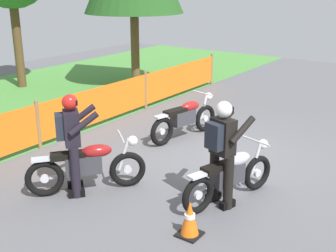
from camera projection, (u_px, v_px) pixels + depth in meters
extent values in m
cube|color=#5B5B60|center=(214.00, 155.00, 8.87)|extent=(24.00, 24.00, 0.02)
cube|color=#4C8C3D|center=(11.00, 104.00, 12.50)|extent=(24.00, 6.97, 0.01)
cylinder|color=olive|center=(38.00, 125.00, 9.03)|extent=(0.08, 0.08, 1.05)
cylinder|color=olive|center=(146.00, 90.00, 11.85)|extent=(0.08, 0.08, 1.05)
cylinder|color=olive|center=(212.00, 69.00, 14.66)|extent=(0.08, 0.08, 1.05)
cube|color=orange|center=(99.00, 104.00, 10.43)|extent=(3.55, 0.02, 0.85)
cube|color=orange|center=(182.00, 78.00, 13.25)|extent=(3.55, 0.02, 0.85)
cylinder|color=brown|center=(18.00, 43.00, 14.04)|extent=(0.28, 0.28, 2.88)
cylinder|color=brown|center=(135.00, 50.00, 14.35)|extent=(0.28, 0.28, 2.38)
torus|color=black|center=(205.00, 118.00, 10.17)|extent=(0.64, 0.23, 0.63)
cylinder|color=silver|center=(205.00, 118.00, 10.17)|extent=(0.15, 0.09, 0.14)
torus|color=black|center=(162.00, 131.00, 9.27)|extent=(0.64, 0.23, 0.63)
cylinder|color=silver|center=(162.00, 131.00, 9.27)|extent=(0.15, 0.09, 0.14)
cube|color=#38383D|center=(183.00, 117.00, 9.63)|extent=(0.62, 0.35, 0.31)
ellipsoid|color=maroon|center=(190.00, 106.00, 9.71)|extent=(0.55, 0.33, 0.22)
cube|color=black|center=(175.00, 112.00, 9.41)|extent=(0.58, 0.32, 0.10)
cube|color=silver|center=(162.00, 116.00, 9.16)|extent=(0.38, 0.22, 0.04)
cylinder|color=silver|center=(204.00, 107.00, 10.04)|extent=(0.23, 0.10, 0.56)
sphere|color=white|center=(209.00, 96.00, 10.07)|extent=(0.21, 0.21, 0.18)
cylinder|color=silver|center=(203.00, 93.00, 9.91)|extent=(0.15, 0.58, 0.03)
cylinder|color=silver|center=(169.00, 129.00, 9.61)|extent=(0.54, 0.18, 0.07)
torus|color=black|center=(128.00, 169.00, 7.42)|extent=(0.55, 0.48, 0.63)
cylinder|color=silver|center=(128.00, 169.00, 7.42)|extent=(0.14, 0.13, 0.14)
torus|color=black|center=(45.00, 179.00, 7.07)|extent=(0.55, 0.48, 0.63)
cylinder|color=silver|center=(45.00, 179.00, 7.07)|extent=(0.14, 0.13, 0.14)
cube|color=#38383D|center=(83.00, 164.00, 7.18)|extent=(0.60, 0.55, 0.31)
ellipsoid|color=maroon|center=(97.00, 151.00, 7.17)|extent=(0.54, 0.50, 0.22)
cube|color=black|center=(68.00, 155.00, 7.06)|extent=(0.56, 0.51, 0.10)
cube|color=silver|center=(43.00, 159.00, 6.96)|extent=(0.37, 0.34, 0.04)
cylinder|color=silver|center=(124.00, 154.00, 7.32)|extent=(0.21, 0.19, 0.56)
sphere|color=white|center=(133.00, 141.00, 7.28)|extent=(0.25, 0.25, 0.18)
cylinder|color=silver|center=(121.00, 136.00, 7.20)|extent=(0.40, 0.47, 0.03)
cylinder|color=silver|center=(66.00, 176.00, 7.31)|extent=(0.46, 0.39, 0.07)
torus|color=black|center=(257.00, 173.00, 7.31)|extent=(0.61, 0.28, 0.60)
cylinder|color=silver|center=(257.00, 173.00, 7.31)|extent=(0.14, 0.09, 0.13)
torus|color=black|center=(198.00, 195.00, 6.55)|extent=(0.61, 0.28, 0.60)
cylinder|color=silver|center=(198.00, 195.00, 6.55)|extent=(0.14, 0.09, 0.13)
cube|color=#38383D|center=(228.00, 174.00, 6.85)|extent=(0.61, 0.39, 0.30)
ellipsoid|color=#B7B7C1|center=(238.00, 159.00, 6.91)|extent=(0.54, 0.36, 0.21)
cube|color=black|center=(217.00, 168.00, 6.66)|extent=(0.57, 0.36, 0.09)
cube|color=silver|center=(199.00, 175.00, 6.45)|extent=(0.37, 0.25, 0.04)
cylinder|color=silver|center=(256.00, 159.00, 7.19)|extent=(0.23, 0.12, 0.54)
sphere|color=white|center=(263.00, 144.00, 7.21)|extent=(0.21, 0.21, 0.17)
cylinder|color=silver|center=(256.00, 141.00, 7.07)|extent=(0.20, 0.55, 0.03)
cylinder|color=silver|center=(208.00, 190.00, 6.86)|extent=(0.52, 0.22, 0.07)
cylinder|color=black|center=(74.00, 165.00, 7.31)|extent=(0.21, 0.21, 0.86)
cube|color=black|center=(75.00, 185.00, 7.42)|extent=(0.27, 0.25, 0.12)
cylinder|color=black|center=(75.00, 173.00, 7.01)|extent=(0.21, 0.21, 0.86)
cube|color=black|center=(77.00, 193.00, 7.13)|extent=(0.27, 0.25, 0.12)
cube|color=black|center=(72.00, 128.00, 6.93)|extent=(0.41, 0.43, 0.56)
cylinder|color=black|center=(81.00, 116.00, 7.14)|extent=(0.44, 0.38, 0.38)
cylinder|color=black|center=(84.00, 124.00, 6.74)|extent=(0.44, 0.38, 0.38)
sphere|color=red|center=(70.00, 102.00, 6.80)|extent=(0.35, 0.35, 0.25)
cube|color=black|center=(76.00, 102.00, 6.82)|extent=(0.14, 0.16, 0.08)
cube|color=#1E232D|center=(61.00, 126.00, 6.88)|extent=(0.30, 0.32, 0.40)
cylinder|color=black|center=(214.00, 176.00, 6.90)|extent=(0.19, 0.19, 0.86)
cube|color=black|center=(213.00, 197.00, 7.02)|extent=(0.28, 0.18, 0.12)
cylinder|color=black|center=(228.00, 183.00, 6.66)|extent=(0.19, 0.19, 0.86)
cube|color=black|center=(227.00, 204.00, 6.78)|extent=(0.28, 0.18, 0.12)
cube|color=black|center=(223.00, 136.00, 6.56)|extent=(0.34, 0.42, 0.56)
cylinder|color=black|center=(222.00, 123.00, 6.79)|extent=(0.49, 0.24, 0.38)
cylinder|color=black|center=(242.00, 130.00, 6.46)|extent=(0.49, 0.24, 0.38)
sphere|color=white|center=(224.00, 109.00, 6.42)|extent=(0.31, 0.31, 0.25)
cube|color=black|center=(229.00, 108.00, 6.48)|extent=(0.08, 0.18, 0.08)
cube|color=#1E232D|center=(215.00, 136.00, 6.45)|extent=(0.24, 0.32, 0.40)
cube|color=black|center=(189.00, 234.00, 6.06)|extent=(0.32, 0.32, 0.03)
cone|color=orange|center=(190.00, 217.00, 5.98)|extent=(0.26, 0.26, 0.50)
cylinder|color=white|center=(190.00, 216.00, 5.97)|extent=(0.15, 0.15, 0.06)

